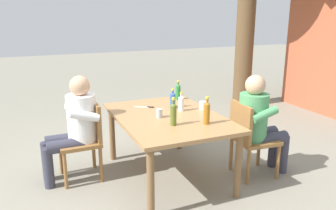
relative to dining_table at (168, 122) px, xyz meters
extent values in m
plane|color=gray|center=(0.00, 0.00, -0.65)|extent=(24.00, 24.00, 0.00)
cube|color=#A37547|center=(0.00, 0.00, 0.06)|extent=(1.55, 1.09, 0.04)
cylinder|color=brown|center=(-0.70, -0.47, -0.30)|extent=(0.07, 0.07, 0.69)
cylinder|color=brown|center=(0.70, -0.47, -0.30)|extent=(0.07, 0.07, 0.69)
cylinder|color=brown|center=(-0.70, 0.47, -0.30)|extent=(0.07, 0.07, 0.69)
cylinder|color=brown|center=(0.70, 0.47, -0.30)|extent=(0.07, 0.07, 0.69)
cube|color=olive|center=(0.35, 0.93, -0.22)|extent=(0.47, 0.47, 0.04)
cube|color=olive|center=(0.33, 0.73, 0.01)|extent=(0.42, 0.07, 0.42)
cylinder|color=olive|center=(0.55, 1.10, -0.44)|extent=(0.04, 0.04, 0.41)
cylinder|color=olive|center=(0.17, 1.13, -0.44)|extent=(0.04, 0.04, 0.41)
cylinder|color=olive|center=(0.53, 0.72, -0.44)|extent=(0.04, 0.04, 0.41)
cylinder|color=olive|center=(0.15, 0.75, -0.44)|extent=(0.04, 0.04, 0.41)
cube|color=olive|center=(-0.35, -0.93, -0.22)|extent=(0.44, 0.44, 0.04)
cube|color=olive|center=(-0.35, -0.73, 0.01)|extent=(0.42, 0.04, 0.42)
cylinder|color=olive|center=(-0.54, -1.12, -0.44)|extent=(0.04, 0.04, 0.41)
cylinder|color=olive|center=(-0.16, -1.12, -0.44)|extent=(0.04, 0.04, 0.41)
cylinder|color=olive|center=(-0.54, -0.74, -0.44)|extent=(0.04, 0.04, 0.41)
cylinder|color=olive|center=(-0.16, -0.74, -0.44)|extent=(0.04, 0.04, 0.41)
cylinder|color=#4C935B|center=(0.35, 0.88, 0.06)|extent=(0.32, 0.32, 0.52)
sphere|color=tan|center=(0.35, 0.88, 0.42)|extent=(0.22, 0.22, 0.22)
cylinder|color=#383847|center=(0.44, 1.08, -0.20)|extent=(0.14, 0.40, 0.14)
cylinder|color=#383847|center=(0.44, 1.28, -0.42)|extent=(0.11, 0.11, 0.45)
cylinder|color=#4C935B|center=(0.54, 0.88, 0.14)|extent=(0.09, 0.31, 0.16)
cylinder|color=#383847|center=(0.26, 1.08, -0.20)|extent=(0.14, 0.40, 0.14)
cylinder|color=#383847|center=(0.26, 1.28, -0.42)|extent=(0.11, 0.11, 0.45)
cylinder|color=#4C935B|center=(0.16, 0.88, 0.14)|extent=(0.09, 0.31, 0.16)
cylinder|color=white|center=(-0.35, -0.88, 0.06)|extent=(0.32, 0.32, 0.52)
sphere|color=tan|center=(-0.35, -0.88, 0.42)|extent=(0.22, 0.22, 0.22)
cylinder|color=#383847|center=(-0.44, -1.08, -0.20)|extent=(0.14, 0.40, 0.14)
cylinder|color=#383847|center=(-0.44, -1.28, -0.42)|extent=(0.11, 0.11, 0.45)
cylinder|color=white|center=(-0.54, -0.88, 0.14)|extent=(0.09, 0.31, 0.16)
cylinder|color=#383847|center=(-0.26, -1.08, -0.20)|extent=(0.14, 0.40, 0.14)
cylinder|color=#383847|center=(-0.26, -1.28, -0.42)|extent=(0.11, 0.11, 0.45)
cylinder|color=white|center=(-0.16, -0.88, 0.14)|extent=(0.09, 0.31, 0.16)
cylinder|color=#2D56A3|center=(-0.26, 0.17, 0.16)|extent=(0.06, 0.06, 0.17)
cone|color=#2D56A3|center=(-0.26, 0.17, 0.26)|extent=(0.06, 0.06, 0.02)
cylinder|color=#2D56A3|center=(-0.26, 0.17, 0.28)|extent=(0.03, 0.03, 0.02)
cylinder|color=yellow|center=(-0.26, 0.17, 0.30)|extent=(0.03, 0.03, 0.02)
cylinder|color=#996019|center=(0.42, 0.25, 0.18)|extent=(0.06, 0.06, 0.21)
cone|color=#996019|center=(0.42, 0.25, 0.30)|extent=(0.06, 0.06, 0.03)
cylinder|color=#996019|center=(0.42, 0.25, 0.33)|extent=(0.03, 0.03, 0.03)
cylinder|color=yellow|center=(0.42, 0.25, 0.36)|extent=(0.03, 0.03, 0.02)
cylinder|color=white|center=(-0.11, 0.21, 0.16)|extent=(0.06, 0.06, 0.16)
cone|color=white|center=(-0.11, 0.21, 0.25)|extent=(0.06, 0.06, 0.02)
cylinder|color=white|center=(-0.11, 0.21, 0.27)|extent=(0.03, 0.03, 0.02)
cylinder|color=yellow|center=(-0.11, 0.21, 0.29)|extent=(0.03, 0.03, 0.02)
cylinder|color=#287A38|center=(-0.60, 0.40, 0.17)|extent=(0.06, 0.06, 0.18)
cone|color=#287A38|center=(-0.60, 0.40, 0.27)|extent=(0.06, 0.06, 0.02)
cylinder|color=#287A38|center=(-0.60, 0.40, 0.30)|extent=(0.03, 0.03, 0.02)
cylinder|color=yellow|center=(-0.60, 0.40, 0.32)|extent=(0.03, 0.03, 0.02)
cylinder|color=#566623|center=(0.32, -0.08, 0.18)|extent=(0.06, 0.06, 0.21)
cone|color=#566623|center=(0.32, -0.08, 0.30)|extent=(0.06, 0.06, 0.03)
cylinder|color=#566623|center=(0.32, -0.08, 0.33)|extent=(0.03, 0.03, 0.03)
cylinder|color=yellow|center=(0.32, -0.08, 0.36)|extent=(0.03, 0.03, 0.02)
cylinder|color=silver|center=(-0.07, 0.47, 0.13)|extent=(0.08, 0.08, 0.09)
cylinder|color=#B2B7BC|center=(0.03, -0.11, 0.13)|extent=(0.07, 0.07, 0.10)
cube|color=silver|center=(-0.43, -0.16, 0.08)|extent=(0.11, 0.16, 0.01)
cube|color=black|center=(-0.37, -0.07, 0.09)|extent=(0.06, 0.08, 0.01)
cube|color=maroon|center=(-1.14, 0.41, -0.43)|extent=(0.32, 0.17, 0.44)
cube|color=maroon|center=(-1.14, 0.29, -0.51)|extent=(0.22, 0.06, 0.19)
cylinder|color=brown|center=(-2.23, 2.55, 0.88)|extent=(0.35, 0.35, 3.06)
camera|label=1|loc=(3.30, -1.41, 1.20)|focal=36.53mm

